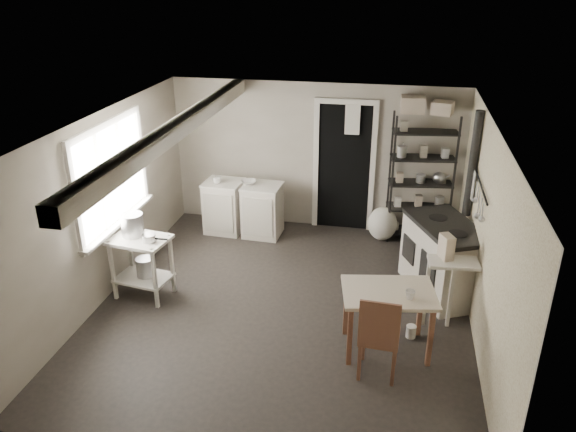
% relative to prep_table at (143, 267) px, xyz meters
% --- Properties ---
extents(floor, '(5.00, 5.00, 0.00)m').
position_rel_prep_table_xyz_m(floor, '(1.79, 0.07, -0.40)').
color(floor, black).
rests_on(floor, ground).
extents(ceiling, '(5.00, 5.00, 0.00)m').
position_rel_prep_table_xyz_m(ceiling, '(1.79, 0.07, 1.90)').
color(ceiling, beige).
rests_on(ceiling, wall_back).
extents(wall_back, '(4.50, 0.02, 2.30)m').
position_rel_prep_table_xyz_m(wall_back, '(1.79, 2.57, 0.75)').
color(wall_back, '#9F9788').
rests_on(wall_back, ground).
extents(wall_front, '(4.50, 0.02, 2.30)m').
position_rel_prep_table_xyz_m(wall_front, '(1.79, -2.43, 0.75)').
color(wall_front, '#9F9788').
rests_on(wall_front, ground).
extents(wall_left, '(0.02, 5.00, 2.30)m').
position_rel_prep_table_xyz_m(wall_left, '(-0.46, 0.07, 0.75)').
color(wall_left, '#9F9788').
rests_on(wall_left, ground).
extents(wall_right, '(0.02, 5.00, 2.30)m').
position_rel_prep_table_xyz_m(wall_right, '(4.04, 0.07, 0.75)').
color(wall_right, '#9F9788').
rests_on(wall_right, ground).
extents(window, '(0.12, 1.76, 1.28)m').
position_rel_prep_table_xyz_m(window, '(-0.43, 0.27, 1.10)').
color(window, silver).
rests_on(window, wall_left).
extents(doorway, '(0.96, 0.10, 2.08)m').
position_rel_prep_table_xyz_m(doorway, '(2.24, 2.54, 0.60)').
color(doorway, silver).
rests_on(doorway, ground).
extents(ceiling_beam, '(0.18, 5.00, 0.18)m').
position_rel_prep_table_xyz_m(ceiling_beam, '(0.59, 0.07, 1.80)').
color(ceiling_beam, silver).
rests_on(ceiling_beam, ceiling).
extents(wallpaper_panel, '(0.01, 5.00, 2.30)m').
position_rel_prep_table_xyz_m(wallpaper_panel, '(4.03, 0.07, 0.75)').
color(wallpaper_panel, beige).
rests_on(wallpaper_panel, wall_right).
extents(utensil_rail, '(0.06, 1.20, 0.44)m').
position_rel_prep_table_xyz_m(utensil_rail, '(3.98, 0.67, 1.15)').
color(utensil_rail, '#B5B5B7').
rests_on(utensil_rail, wall_right).
extents(prep_table, '(0.77, 0.60, 0.80)m').
position_rel_prep_table_xyz_m(prep_table, '(0.00, 0.00, 0.00)').
color(prep_table, silver).
rests_on(prep_table, ground).
extents(stockpot, '(0.35, 0.35, 0.30)m').
position_rel_prep_table_xyz_m(stockpot, '(-0.11, 0.08, 0.54)').
color(stockpot, '#B5B5B7').
rests_on(stockpot, prep_table).
extents(saucepan, '(0.21, 0.21, 0.09)m').
position_rel_prep_table_xyz_m(saucepan, '(0.15, -0.05, 0.45)').
color(saucepan, '#B5B5B7').
rests_on(saucepan, prep_table).
extents(bucket, '(0.26, 0.26, 0.24)m').
position_rel_prep_table_xyz_m(bucket, '(0.01, 0.04, -0.02)').
color(bucket, '#B5B5B7').
rests_on(bucket, prep_table).
extents(base_cabinets, '(1.28, 0.60, 0.82)m').
position_rel_prep_table_xyz_m(base_cabinets, '(0.75, 2.05, 0.06)').
color(base_cabinets, beige).
rests_on(base_cabinets, ground).
extents(mixing_bowl, '(0.40, 0.40, 0.07)m').
position_rel_prep_table_xyz_m(mixing_bowl, '(0.84, 2.05, 0.56)').
color(mixing_bowl, silver).
rests_on(mixing_bowl, base_cabinets).
extents(counter_cup, '(0.14, 0.14, 0.09)m').
position_rel_prep_table_xyz_m(counter_cup, '(0.36, 1.99, 0.57)').
color(counter_cup, silver).
rests_on(counter_cup, base_cabinets).
extents(shelf_rack, '(0.97, 0.49, 1.95)m').
position_rel_prep_table_xyz_m(shelf_rack, '(3.40, 2.37, 0.55)').
color(shelf_rack, black).
rests_on(shelf_rack, ground).
extents(shelf_jar, '(0.10, 0.11, 0.19)m').
position_rel_prep_table_xyz_m(shelf_jar, '(3.11, 2.42, 0.97)').
color(shelf_jar, silver).
rests_on(shelf_jar, shelf_rack).
extents(storage_box_a, '(0.35, 0.31, 0.23)m').
position_rel_prep_table_xyz_m(storage_box_a, '(3.19, 2.41, 1.61)').
color(storage_box_a, beige).
rests_on(storage_box_a, shelf_rack).
extents(storage_box_b, '(0.34, 0.32, 0.18)m').
position_rel_prep_table_xyz_m(storage_box_b, '(3.60, 2.38, 1.59)').
color(storage_box_b, beige).
rests_on(storage_box_b, shelf_rack).
extents(stove, '(1.11, 1.37, 0.95)m').
position_rel_prep_table_xyz_m(stove, '(3.71, 0.83, 0.04)').
color(stove, beige).
rests_on(stove, ground).
extents(stovepipe, '(0.12, 0.12, 1.37)m').
position_rel_prep_table_xyz_m(stovepipe, '(3.97, 1.29, 1.19)').
color(stovepipe, black).
rests_on(stovepipe, stove).
extents(side_ledge, '(0.58, 0.35, 0.86)m').
position_rel_prep_table_xyz_m(side_ledge, '(3.73, 0.05, 0.03)').
color(side_ledge, silver).
rests_on(side_ledge, ground).
extents(oats_box, '(0.18, 0.22, 0.28)m').
position_rel_prep_table_xyz_m(oats_box, '(3.64, 0.10, 0.61)').
color(oats_box, beige).
rests_on(oats_box, side_ledge).
extents(work_table, '(1.07, 0.83, 0.74)m').
position_rel_prep_table_xyz_m(work_table, '(3.05, -0.53, -0.02)').
color(work_table, beige).
rests_on(work_table, ground).
extents(table_cup, '(0.12, 0.12, 0.10)m').
position_rel_prep_table_xyz_m(table_cup, '(3.27, -0.63, 0.41)').
color(table_cup, silver).
rests_on(table_cup, work_table).
extents(chair, '(0.42, 0.44, 0.96)m').
position_rel_prep_table_xyz_m(chair, '(2.99, -0.94, 0.08)').
color(chair, brown).
rests_on(chair, ground).
extents(flour_sack, '(0.56, 0.53, 0.53)m').
position_rel_prep_table_xyz_m(flour_sack, '(2.90, 2.21, -0.16)').
color(flour_sack, silver).
rests_on(flour_sack, ground).
extents(floor_crock, '(0.15, 0.15, 0.14)m').
position_rel_prep_table_xyz_m(floor_crock, '(3.34, -0.25, -0.33)').
color(floor_crock, silver).
rests_on(floor_crock, ground).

